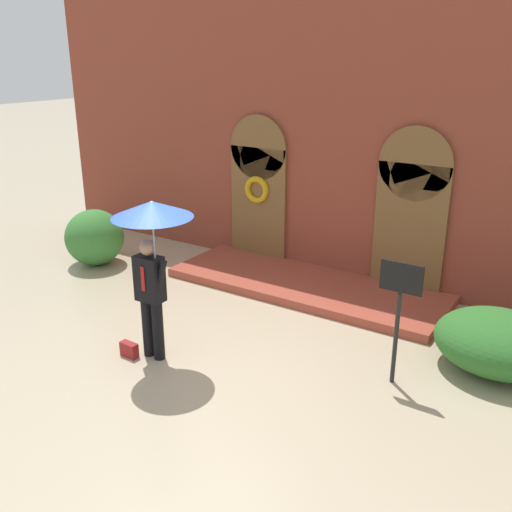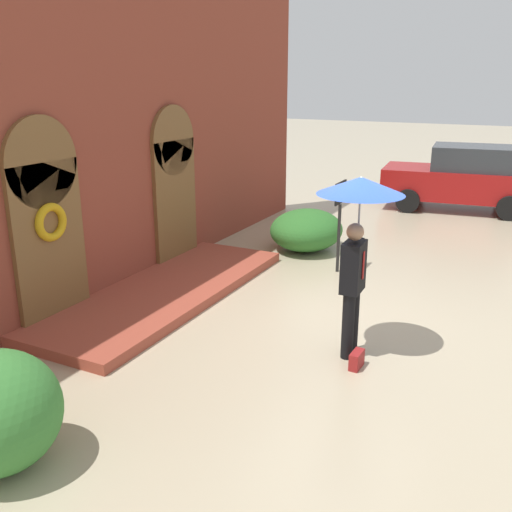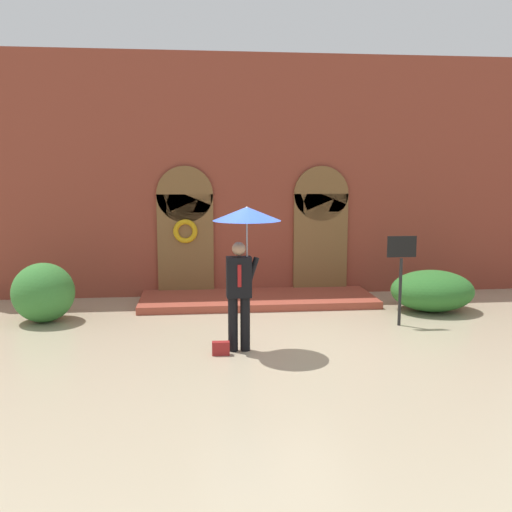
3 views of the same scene
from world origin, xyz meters
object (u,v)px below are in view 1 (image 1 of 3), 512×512
Objects in this scene: handbag at (129,350)px; shrub_right at (498,343)px; person_with_umbrella at (152,233)px; shrub_left at (95,237)px; sign_post at (399,303)px.

shrub_right reaches higher than handbag.
person_with_umbrella is 1.97× the size of shrub_left.
shrub_left is 0.69× the size of shrub_right.
handbag is 0.16× the size of sign_post.
shrub_left is at bearing 146.29° from handbag.
sign_post is 1.71m from shrub_right.
sign_post is 6.92m from shrub_left.
shrub_left reaches higher than shrub_right.
shrub_left is 7.93m from shrub_right.
sign_post is at bearing 24.76° from handbag.
shrub_right is (4.16, 2.32, -1.48)m from person_with_umbrella.
handbag is at bearing -153.89° from person_with_umbrella.
shrub_right is (7.93, 0.10, -0.15)m from shrub_left.
sign_post reaches higher than shrub_left.
person_with_umbrella reaches higher than sign_post.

